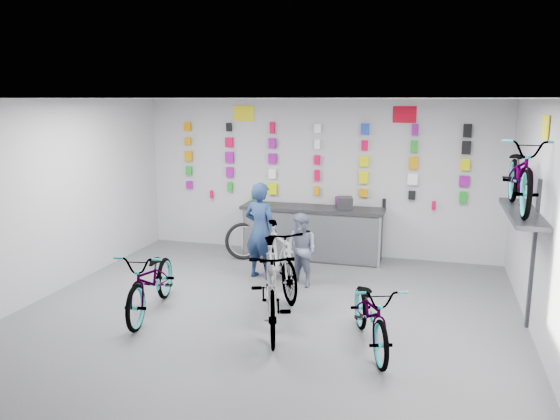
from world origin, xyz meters
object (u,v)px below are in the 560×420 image
(counter, at_px, (312,234))
(bike_center, at_px, (271,287))
(bike_right, at_px, (371,313))
(customer, at_px, (301,250))
(clerk, at_px, (261,231))
(bike_service, at_px, (279,259))
(bike_left, at_px, (152,280))

(counter, bearing_deg, bike_center, -86.52)
(bike_right, xyz_separation_m, customer, (-1.36, 1.97, 0.15))
(customer, bearing_deg, bike_right, -25.88)
(bike_right, relative_size, clerk, 1.03)
(clerk, bearing_deg, bike_right, 148.54)
(bike_center, bearing_deg, bike_service, 83.28)
(clerk, height_order, customer, clerk)
(bike_center, xyz_separation_m, customer, (-0.03, 1.80, 0.01))
(bike_service, bearing_deg, clerk, 95.75)
(bike_service, relative_size, clerk, 1.12)
(bike_right, height_order, bike_service, bike_service)
(bike_left, distance_m, bike_center, 1.79)
(counter, relative_size, bike_center, 1.38)
(bike_left, height_order, bike_center, bike_center)
(counter, distance_m, customer, 1.58)
(counter, height_order, bike_service, bike_service)
(bike_right, xyz_separation_m, clerk, (-2.12, 2.18, 0.38))
(customer, bearing_deg, bike_service, -91.33)
(bike_left, distance_m, bike_service, 1.98)
(bike_center, height_order, bike_service, bike_center)
(counter, xyz_separation_m, clerk, (-0.58, -1.36, 0.34))
(customer, bearing_deg, bike_left, -105.90)
(bike_center, xyz_separation_m, clerk, (-0.79, 2.01, 0.24))
(bike_left, bearing_deg, counter, 54.18)
(clerk, xyz_separation_m, customer, (0.75, -0.21, -0.22))
(bike_left, relative_size, bike_center, 0.95)
(bike_center, distance_m, bike_right, 1.35)
(bike_left, bearing_deg, bike_right, -14.77)
(bike_center, xyz_separation_m, bike_service, (-0.29, 1.37, -0.03))
(counter, height_order, bike_right, counter)
(bike_center, distance_m, customer, 1.80)
(bike_left, height_order, customer, customer)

